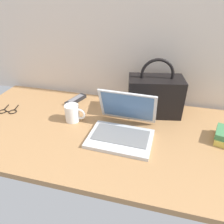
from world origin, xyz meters
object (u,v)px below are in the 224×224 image
Objects in this scene: coffee_mug at (73,113)px; remote_control_near at (76,100)px; eyeglasses at (8,111)px; handbag at (155,95)px; laptop at (123,127)px.

remote_control_near is (-0.07, 0.21, -0.04)m from coffee_mug.
eyeglasses is at bearing -178.37° from coffee_mug.
handbag is (0.43, 0.20, 0.07)m from coffee_mug.
coffee_mug is 0.70× the size of remote_control_near.
handbag is at bearing -1.94° from remote_control_near.
handbag is at bearing 62.42° from laptop.
coffee_mug is at bearing 169.24° from laptop.
coffee_mug is at bearing 1.63° from eyeglasses.
handbag reaches higher than laptop.
remote_control_near reaches higher than eyeglasses.
remote_control_near is 0.51m from handbag.
handbag is (0.85, 0.21, 0.11)m from eyeglasses.
coffee_mug is 0.97× the size of eyeglasses.
eyeglasses is (-0.71, 0.04, -0.04)m from laptop.
coffee_mug is 0.23m from remote_control_near.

